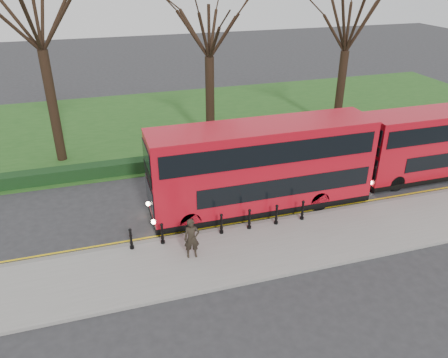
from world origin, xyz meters
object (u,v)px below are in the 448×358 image
object	(u,v)px
bollard_row	(221,224)
bus_lead	(262,168)
bus_rear	(443,143)
pedestrian	(192,239)

from	to	relation	value
bollard_row	bus_lead	distance (m)	3.73
bus_rear	pedestrian	size ratio (longest dim) A/B	5.57
bollard_row	bus_lead	size ratio (longest dim) A/B	0.74
bus_lead	pedestrian	xyz separation A→B (m)	(-4.44, -3.30, -1.22)
bus_rear	pedestrian	distance (m)	16.48
bollard_row	bus_rear	size ratio (longest dim) A/B	0.83
bus_rear	bus_lead	bearing A→B (deg)	-177.50
bus_rear	pedestrian	world-z (taller)	bus_rear
bollard_row	pedestrian	size ratio (longest dim) A/B	4.62
bus_rear	pedestrian	bearing A→B (deg)	-166.61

